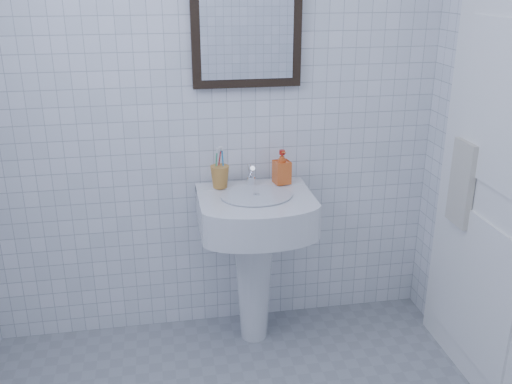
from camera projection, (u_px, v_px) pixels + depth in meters
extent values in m
cube|color=white|center=(212.00, 85.00, 2.62)|extent=(2.20, 0.02, 2.50)
cone|color=white|center=(254.00, 279.00, 2.80)|extent=(0.20, 0.20, 0.65)
cube|color=white|center=(255.00, 211.00, 2.62)|extent=(0.52, 0.37, 0.16)
cube|color=white|center=(250.00, 186.00, 2.73)|extent=(0.52, 0.09, 0.03)
cylinder|color=silver|center=(256.00, 195.00, 2.56)|extent=(0.32, 0.32, 0.01)
cylinder|color=silver|center=(251.00, 181.00, 2.69)|extent=(0.04, 0.04, 0.04)
cylinder|color=silver|center=(251.00, 171.00, 2.66)|extent=(0.02, 0.09, 0.07)
cylinder|color=silver|center=(250.00, 172.00, 2.70)|extent=(0.03, 0.04, 0.08)
imported|color=red|center=(282.00, 167.00, 2.70)|extent=(0.09, 0.09, 0.16)
cube|color=black|center=(247.00, 17.00, 2.53)|extent=(0.50, 0.04, 0.62)
cube|color=white|center=(247.00, 17.00, 2.51)|extent=(0.42, 0.00, 0.54)
cube|color=white|center=(497.00, 167.00, 2.29)|extent=(0.04, 0.80, 2.00)
torus|color=silver|center=(471.00, 144.00, 2.43)|extent=(0.01, 0.18, 0.18)
cube|color=beige|center=(462.00, 184.00, 2.49)|extent=(0.03, 0.16, 0.38)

